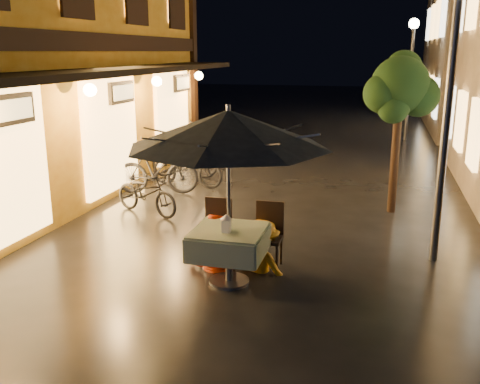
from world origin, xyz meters
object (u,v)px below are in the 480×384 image
(streetlamp_near, at_px, (452,66))
(person_yellow, at_px, (262,222))
(table_lantern, at_px, (226,222))
(person_orange, at_px, (213,216))
(patio_umbrella, at_px, (228,129))
(cafe_table, at_px, (229,243))
(bicycle_0, at_px, (147,193))

(streetlamp_near, bearing_deg, person_yellow, -157.55)
(table_lantern, distance_m, person_orange, 0.75)
(patio_umbrella, bearing_deg, person_yellow, 59.29)
(person_orange, bearing_deg, patio_umbrella, 117.02)
(cafe_table, distance_m, person_orange, 0.67)
(table_lantern, bearing_deg, bicycle_0, 130.81)
(patio_umbrella, xyz_separation_m, bicycle_0, (-2.46, 2.73, -1.73))
(bicycle_0, bearing_deg, table_lantern, -116.81)
(person_orange, bearing_deg, person_yellow, 174.30)
(cafe_table, relative_size, person_yellow, 0.67)
(streetlamp_near, distance_m, person_orange, 4.01)
(person_orange, height_order, person_yellow, person_orange)
(person_yellow, bearing_deg, person_orange, 23.50)
(person_orange, distance_m, person_yellow, 0.73)
(cafe_table, bearing_deg, table_lantern, -90.00)
(person_yellow, distance_m, bicycle_0, 3.55)
(streetlamp_near, distance_m, table_lantern, 3.86)
(streetlamp_near, distance_m, cafe_table, 3.99)
(cafe_table, relative_size, bicycle_0, 0.62)
(patio_umbrella, distance_m, table_lantern, 1.24)
(person_orange, bearing_deg, table_lantern, 111.33)
(cafe_table, bearing_deg, person_orange, 127.62)
(person_yellow, xyz_separation_m, bicycle_0, (-2.80, 2.16, -0.31))
(patio_umbrella, xyz_separation_m, person_orange, (-0.39, 0.51, -1.36))
(table_lantern, height_order, bicycle_0, table_lantern)
(streetlamp_near, bearing_deg, table_lantern, -148.71)
(streetlamp_near, height_order, person_orange, streetlamp_near)
(patio_umbrella, bearing_deg, person_orange, 127.62)
(cafe_table, bearing_deg, bicycle_0, 132.03)
(table_lantern, bearing_deg, person_yellow, 63.87)
(person_orange, xyz_separation_m, bicycle_0, (-2.07, 2.22, -0.37))
(person_yellow, bearing_deg, table_lantern, 82.47)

